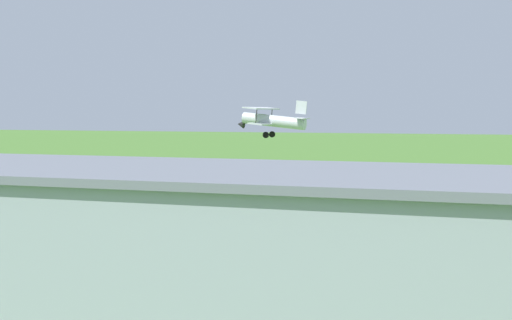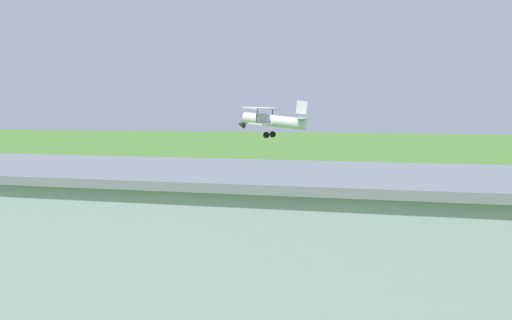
# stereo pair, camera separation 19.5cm
# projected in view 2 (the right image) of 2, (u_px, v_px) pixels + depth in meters

# --- Properties ---
(ground_plane) EXTENTS (400.00, 400.00, 0.00)m
(ground_plane) POSITION_uv_depth(u_px,v_px,m) (330.00, 200.00, 66.98)
(ground_plane) COLOR #47752D
(hangar) EXTENTS (39.95, 12.31, 6.32)m
(hangar) POSITION_uv_depth(u_px,v_px,m) (179.00, 236.00, 30.78)
(hangar) COLOR #99A3AD
(hangar) RESTS_ON ground_plane
(biplane) EXTENTS (7.56, 7.17, 3.78)m
(biplane) POSITION_uv_depth(u_px,v_px,m) (272.00, 120.00, 68.27)
(biplane) COLOR silver
(person_walking_on_apron) EXTENTS (0.52, 0.52, 1.53)m
(person_walking_on_apron) POSITION_uv_depth(u_px,v_px,m) (18.00, 217.00, 51.51)
(person_walking_on_apron) COLOR #33723F
(person_walking_on_apron) RESTS_ON ground_plane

